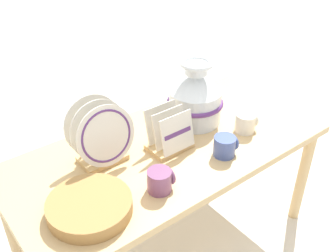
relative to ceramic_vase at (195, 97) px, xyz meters
The scene contains 9 objects.
ground_plane 0.78m from the ceramic_vase, 158.33° to the right, with size 14.00×14.00×0.00m, color silver.
display_table 0.33m from the ceramic_vase, 158.33° to the right, with size 1.44×0.69×0.61m.
ceramic_vase is the anchor object (origin of this frame).
dish_rack_round_plates 0.51m from the ceramic_vase, behind, with size 0.26×0.17×0.28m.
dish_rack_square_plates 0.27m from the ceramic_vase, 156.22° to the right, with size 0.19×0.15×0.19m.
wicker_charger_stack 0.75m from the ceramic_vase, 161.36° to the right, with size 0.31×0.31×0.05m.
mug_plum_glaze 0.53m from the ceramic_vase, 145.52° to the right, with size 0.10×0.09×0.09m.
mug_cream_glaze 0.27m from the ceramic_vase, 58.29° to the right, with size 0.10×0.09×0.09m.
mug_cobalt_glaze 0.31m from the ceramic_vase, 105.01° to the right, with size 0.10×0.09×0.09m.
Camera 1 is at (-0.87, -1.12, 1.63)m, focal length 42.00 mm.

